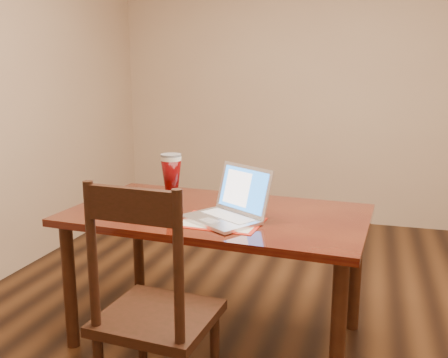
% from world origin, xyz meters
% --- Properties ---
extents(ground, '(5.00, 5.00, 0.00)m').
position_xyz_m(ground, '(0.00, 0.00, 0.00)').
color(ground, black).
rests_on(ground, ground).
extents(room_shell, '(4.51, 5.01, 2.71)m').
position_xyz_m(room_shell, '(0.00, 0.00, 1.76)').
color(room_shell, tan).
rests_on(room_shell, ground).
extents(dining_table, '(1.62, 0.98, 1.04)m').
position_xyz_m(dining_table, '(-0.54, 0.06, 0.66)').
color(dining_table, '#4C190A').
rests_on(dining_table, ground).
extents(dining_chair, '(0.48, 0.46, 1.07)m').
position_xyz_m(dining_chair, '(-0.57, -0.67, 0.50)').
color(dining_chair, black).
rests_on(dining_chair, ground).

